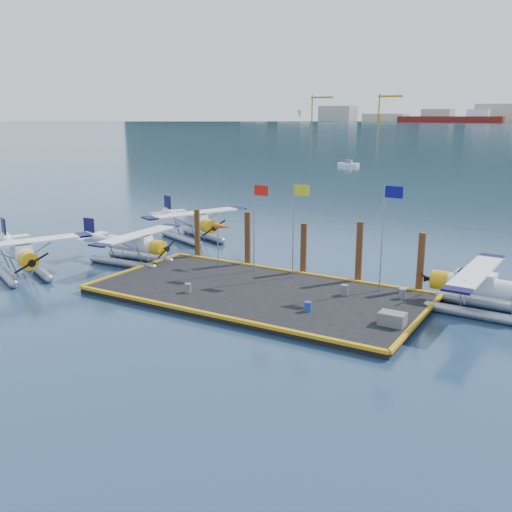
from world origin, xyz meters
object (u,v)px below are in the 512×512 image
at_px(seaplane_c, 194,224).
at_px(drum_2, 345,290).
at_px(seaplane_a, 20,256).
at_px(windsock, 223,228).
at_px(piling_1, 248,241).
at_px(drum_3, 188,288).
at_px(flagpole_red, 257,215).
at_px(seaplane_b, 134,246).
at_px(drum_4, 402,294).
at_px(piling_3, 359,254).
at_px(piling_0, 197,235).
at_px(flagpole_yellow, 296,217).
at_px(flagpole_blue, 386,223).
at_px(drum_1, 308,307).
at_px(crate, 392,319).
at_px(piling_4, 421,264).
at_px(seaplane_d, 482,289).
at_px(piling_2, 303,251).

distance_m(seaplane_c, drum_2, 20.24).
bearing_deg(seaplane_a, windsock, 150.51).
bearing_deg(piling_1, drum_3, -86.02).
relative_size(seaplane_a, flagpole_red, 1.55).
height_order(seaplane_b, drum_4, seaplane_b).
distance_m(seaplane_c, drum_3, 16.64).
bearing_deg(piling_3, seaplane_b, -168.83).
distance_m(drum_2, piling_1, 9.70).
relative_size(seaplane_a, drum_2, 14.58).
bearing_deg(piling_0, flagpole_yellow, -9.86).
distance_m(seaplane_a, piling_3, 23.14).
bearing_deg(seaplane_a, seaplane_c, -167.39).
distance_m(flagpole_yellow, flagpole_blue, 6.00).
height_order(seaplane_c, piling_3, piling_3).
distance_m(drum_1, piling_0, 14.81).
bearing_deg(drum_1, crate, 4.25).
distance_m(drum_1, drum_3, 7.83).
bearing_deg(seaplane_b, piling_1, 109.79).
xyz_separation_m(seaplane_c, piling_4, (21.59, -5.69, 0.47)).
bearing_deg(piling_4, seaplane_a, -158.56).
bearing_deg(seaplane_d, piling_3, 81.22).
xyz_separation_m(seaplane_c, flagpole_red, (10.80, -7.29, 2.87)).
distance_m(flagpole_red, piling_3, 7.33).
relative_size(seaplane_b, crate, 6.63).
height_order(drum_3, piling_3, piling_3).
bearing_deg(drum_1, windsock, 148.95).
distance_m(piling_1, piling_3, 8.50).
relative_size(seaplane_b, seaplane_c, 0.92).
xyz_separation_m(crate, flagpole_blue, (-2.30, 5.30, 3.95)).
distance_m(drum_1, flagpole_red, 9.48).
bearing_deg(flagpole_red, drum_1, -40.35).
xyz_separation_m(piling_3, piling_4, (4.00, 0.00, -0.15)).
height_order(drum_4, windsock, windsock).
bearing_deg(piling_3, crate, -56.89).
distance_m(drum_2, flagpole_blue, 4.71).
bearing_deg(piling_3, piling_0, 180.00).
bearing_deg(piling_2, piling_3, 0.00).
bearing_deg(flagpole_red, flagpole_yellow, 0.00).
relative_size(flagpole_yellow, piling_2, 1.63).
distance_m(seaplane_d, piling_0, 20.96).
height_order(crate, piling_0, piling_0).
xyz_separation_m(drum_4, flagpole_blue, (-1.45, 0.72, 3.99)).
distance_m(drum_4, piling_4, 2.68).
relative_size(drum_1, crate, 0.41).
xyz_separation_m(drum_2, flagpole_blue, (1.74, 1.84, 3.97)).
xyz_separation_m(flagpole_red, flagpole_blue, (8.99, -0.00, 0.29)).
bearing_deg(piling_0, drum_2, -14.34).
relative_size(crate, piling_4, 0.33).
bearing_deg(seaplane_b, seaplane_d, 91.56).
xyz_separation_m(seaplane_c, flagpole_blue, (19.79, -7.29, 3.16)).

